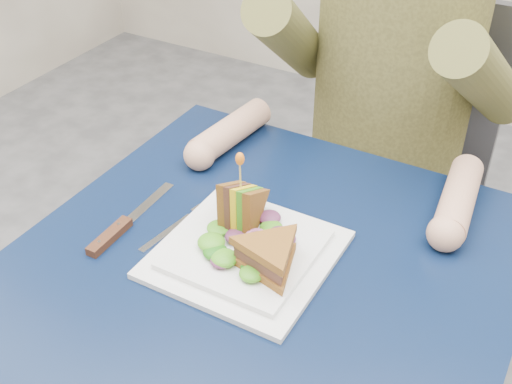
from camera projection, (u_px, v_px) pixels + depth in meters
The scene contains 12 objects.
table at pixel (263, 298), 1.04m from camera, with size 0.75×0.75×0.73m.
chair at pixel (393, 161), 1.57m from camera, with size 0.42×0.40×0.93m.
diner at pixel (397, 30), 1.27m from camera, with size 0.54×0.59×0.74m.
plate at pixel (246, 252), 1.00m from camera, with size 0.26×0.26×0.02m.
sandwich_flat at pixel (269, 256), 0.94m from camera, with size 0.15×0.15×0.05m.
sandwich_upright at pixel (241, 207), 1.02m from camera, with size 0.08×0.13×0.13m.
fork at pixel (179, 225), 1.06m from camera, with size 0.05×0.18×0.01m.
knife at pixel (117, 230), 1.05m from camera, with size 0.03×0.22×0.02m.
toothpick at pixel (240, 174), 0.98m from camera, with size 0.00×0.00×0.06m, color tan.
toothpick_frill at pixel (240, 159), 0.96m from camera, with size 0.01×0.01×0.02m, color orange.
lettuce_spill at pixel (252, 239), 0.99m from camera, with size 0.15×0.13×0.02m, color #337A14, non-canonical shape.
onion_ring at pixel (256, 241), 0.98m from camera, with size 0.04×0.04×0.01m, color #9E4C7A.
Camera 1 is at (0.35, -0.65, 1.40)m, focal length 45.00 mm.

